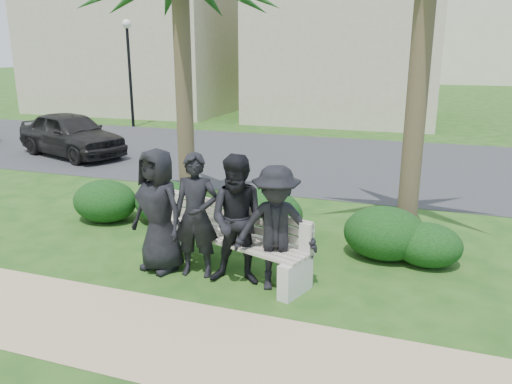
% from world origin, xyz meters
% --- Properties ---
extents(ground, '(160.00, 160.00, 0.00)m').
position_xyz_m(ground, '(0.00, 0.00, 0.00)').
color(ground, '#1C4714').
rests_on(ground, ground).
extents(footpath, '(30.00, 1.60, 0.01)m').
position_xyz_m(footpath, '(0.00, -1.80, 0.00)').
color(footpath, tan).
rests_on(footpath, ground).
extents(asphalt_street, '(160.00, 8.00, 0.01)m').
position_xyz_m(asphalt_street, '(0.00, 8.00, 0.00)').
color(asphalt_street, '#2D2D30').
rests_on(asphalt_street, ground).
extents(stucco_bldg_left, '(10.40, 8.40, 7.30)m').
position_xyz_m(stucco_bldg_left, '(-12.00, 18.00, 3.66)').
color(stucco_bldg_left, '#B9AF8B').
rests_on(stucco_bldg_left, ground).
extents(stucco_bldg_right, '(8.40, 8.40, 7.30)m').
position_xyz_m(stucco_bldg_right, '(-1.00, 18.00, 3.66)').
color(stucco_bldg_right, '#B9AF8B').
rests_on(stucco_bldg_right, ground).
extents(street_lamp, '(0.36, 0.36, 4.29)m').
position_xyz_m(street_lamp, '(-9.00, 12.00, 2.94)').
color(street_lamp, black).
rests_on(street_lamp, ground).
extents(park_bench, '(2.74, 1.36, 0.90)m').
position_xyz_m(park_bench, '(0.22, 0.08, 0.41)').
color(park_bench, '#B0A593').
rests_on(park_bench, ground).
extents(man_a, '(0.99, 0.78, 1.77)m').
position_xyz_m(man_a, '(-0.67, -0.23, 0.89)').
color(man_a, black).
rests_on(man_a, ground).
extents(man_b, '(0.69, 0.51, 1.74)m').
position_xyz_m(man_b, '(-0.09, -0.21, 0.87)').
color(man_b, black).
rests_on(man_b, ground).
extents(man_c, '(0.96, 0.81, 1.77)m').
position_xyz_m(man_c, '(0.57, -0.26, 0.89)').
color(man_c, black).
rests_on(man_c, ground).
extents(man_d, '(1.21, 0.90, 1.67)m').
position_xyz_m(man_d, '(1.06, -0.25, 0.83)').
color(man_d, black).
rests_on(man_d, ground).
extents(hedge_a, '(1.21, 1.00, 0.79)m').
position_xyz_m(hedge_a, '(-2.74, 1.35, 0.39)').
color(hedge_a, black).
rests_on(hedge_a, ground).
extents(hedge_b, '(1.22, 1.00, 0.79)m').
position_xyz_m(hedge_b, '(-1.61, 1.64, 0.40)').
color(hedge_b, black).
rests_on(hedge_b, ground).
extents(hedge_c, '(0.97, 0.80, 0.63)m').
position_xyz_m(hedge_c, '(-0.02, 1.56, 0.32)').
color(hedge_c, black).
rests_on(hedge_c, ground).
extents(hedge_d, '(1.33, 1.10, 0.87)m').
position_xyz_m(hedge_d, '(0.31, 1.50, 0.43)').
color(hedge_d, black).
rests_on(hedge_d, ground).
extents(hedge_e, '(1.25, 1.03, 0.81)m').
position_xyz_m(hedge_e, '(2.32, 1.30, 0.41)').
color(hedge_e, black).
rests_on(hedge_e, ground).
extents(hedge_f, '(1.00, 0.82, 0.65)m').
position_xyz_m(hedge_f, '(2.94, 1.21, 0.32)').
color(hedge_f, black).
rests_on(hedge_f, ground).
extents(car_a, '(4.18, 2.77, 1.32)m').
position_xyz_m(car_a, '(-7.31, 6.08, 0.66)').
color(car_a, black).
rests_on(car_a, ground).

